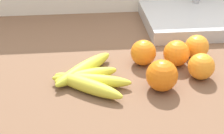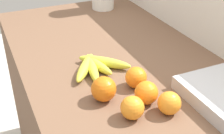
{
  "view_description": "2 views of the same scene",
  "coord_description": "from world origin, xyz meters",
  "px_view_note": "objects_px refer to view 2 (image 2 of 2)",
  "views": [
    {
      "loc": [
        -0.25,
        -0.75,
        1.39
      ],
      "look_at": [
        -0.19,
        -0.1,
        0.99
      ],
      "focal_mm": 49.71,
      "sensor_mm": 36.0,
      "label": 1
    },
    {
      "loc": [
        0.62,
        -0.44,
        1.5
      ],
      "look_at": [
        -0.19,
        -0.07,
        0.99
      ],
      "focal_mm": 49.3,
      "sensor_mm": 36.0,
      "label": 2
    }
  ],
  "objects_px": {
    "orange_front": "(136,77)",
    "orange_back_left": "(132,108)",
    "orange_far_right": "(169,103)",
    "banana_bunch": "(95,65)",
    "orange_center": "(146,93)",
    "orange_back_right": "(104,89)"
  },
  "relations": [
    {
      "from": "orange_center",
      "to": "orange_front",
      "type": "relative_size",
      "value": 1.01
    },
    {
      "from": "orange_center",
      "to": "orange_back_left",
      "type": "height_order",
      "value": "orange_center"
    },
    {
      "from": "orange_center",
      "to": "orange_front",
      "type": "xyz_separation_m",
      "value": [
        -0.09,
        0.01,
        -0.0
      ]
    },
    {
      "from": "orange_center",
      "to": "orange_back_left",
      "type": "relative_size",
      "value": 1.05
    },
    {
      "from": "banana_bunch",
      "to": "orange_back_left",
      "type": "distance_m",
      "value": 0.29
    },
    {
      "from": "orange_front",
      "to": "orange_far_right",
      "type": "height_order",
      "value": "orange_front"
    },
    {
      "from": "orange_front",
      "to": "orange_back_left",
      "type": "xyz_separation_m",
      "value": [
        0.13,
        -0.08,
        -0.0
      ]
    },
    {
      "from": "orange_back_right",
      "to": "orange_far_right",
      "type": "relative_size",
      "value": 1.14
    },
    {
      "from": "banana_bunch",
      "to": "orange_back_right",
      "type": "relative_size",
      "value": 2.98
    },
    {
      "from": "orange_back_right",
      "to": "orange_back_left",
      "type": "relative_size",
      "value": 1.14
    },
    {
      "from": "orange_back_right",
      "to": "orange_center",
      "type": "bearing_deg",
      "value": 58.92
    },
    {
      "from": "orange_front",
      "to": "orange_far_right",
      "type": "xyz_separation_m",
      "value": [
        0.16,
        0.02,
        -0.0
      ]
    },
    {
      "from": "orange_back_right",
      "to": "orange_center",
      "type": "height_order",
      "value": "orange_back_right"
    },
    {
      "from": "orange_center",
      "to": "orange_far_right",
      "type": "height_order",
      "value": "orange_center"
    },
    {
      "from": "banana_bunch",
      "to": "orange_front",
      "type": "height_order",
      "value": "orange_front"
    },
    {
      "from": "banana_bunch",
      "to": "orange_center",
      "type": "relative_size",
      "value": 3.24
    },
    {
      "from": "banana_bunch",
      "to": "orange_front",
      "type": "xyz_separation_m",
      "value": [
        0.15,
        0.08,
        0.02
      ]
    },
    {
      "from": "banana_bunch",
      "to": "orange_back_right",
      "type": "distance_m",
      "value": 0.18
    },
    {
      "from": "orange_center",
      "to": "orange_far_right",
      "type": "bearing_deg",
      "value": 27.12
    },
    {
      "from": "banana_bunch",
      "to": "orange_far_right",
      "type": "height_order",
      "value": "orange_far_right"
    },
    {
      "from": "orange_center",
      "to": "orange_back_right",
      "type": "bearing_deg",
      "value": -121.08
    },
    {
      "from": "orange_far_right",
      "to": "orange_back_left",
      "type": "bearing_deg",
      "value": -102.7
    }
  ]
}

